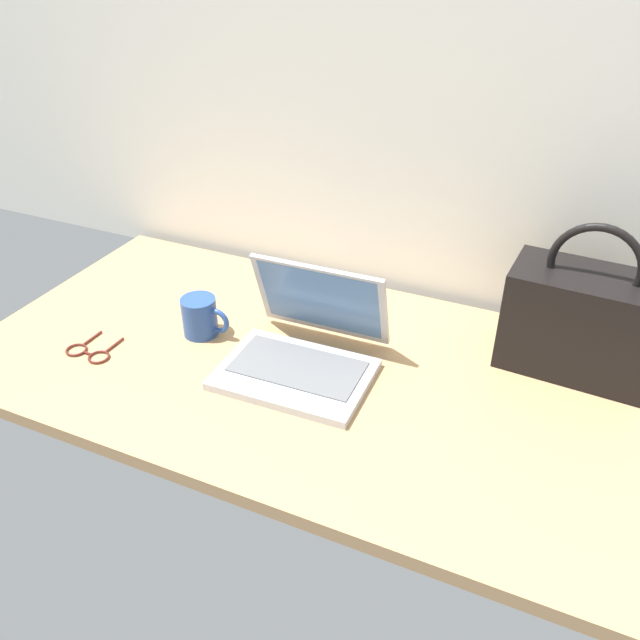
{
  "coord_description": "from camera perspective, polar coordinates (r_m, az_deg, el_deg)",
  "views": [
    {
      "loc": [
        0.42,
        -1.01,
        0.86
      ],
      "look_at": [
        -0.03,
        0.0,
        0.15
      ],
      "focal_mm": 36.12,
      "sensor_mm": 36.0,
      "label": 1
    }
  ],
  "objects": [
    {
      "name": "eyeglasses",
      "position": [
        1.5,
        -19.8,
        -2.72
      ],
      "size": [
        0.11,
        0.11,
        0.01
      ],
      "color": "#591E19",
      "rests_on": "desk"
    },
    {
      "name": "coffee_mug",
      "position": [
        1.48,
        -10.52,
        0.33
      ],
      "size": [
        0.12,
        0.08,
        0.09
      ],
      "color": "#26478C",
      "rests_on": "desk"
    },
    {
      "name": "laptop",
      "position": [
        1.36,
        -1.43,
        -2.47
      ],
      "size": [
        0.32,
        0.3,
        0.21
      ],
      "color": "#B2B5BA",
      "rests_on": "desk"
    },
    {
      "name": "desk",
      "position": [
        1.38,
        1.26,
        -5.04
      ],
      "size": [
        1.6,
        0.76,
        0.03
      ],
      "color": "tan",
      "rests_on": "ground"
    },
    {
      "name": "remote_control_near",
      "position": [
        1.56,
        1.41,
        1.22
      ],
      "size": [
        0.11,
        0.16,
        0.02
      ],
      "color": "#4C4C51",
      "rests_on": "desk"
    },
    {
      "name": "handbag",
      "position": [
        1.42,
        22.12,
        -0.03
      ],
      "size": [
        0.31,
        0.18,
        0.33
      ],
      "color": "black",
      "rests_on": "desk"
    }
  ]
}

